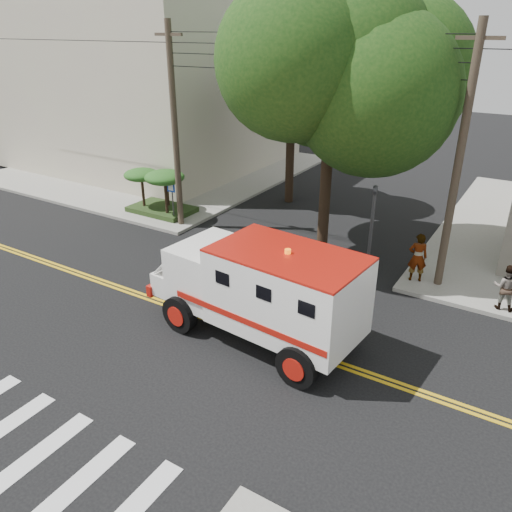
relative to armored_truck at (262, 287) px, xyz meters
The scene contains 13 objects.
ground 3.05m from the armored_truck, behind, with size 100.00×100.00×0.00m, color black.
sidewalk_nw 20.99m from the armored_truck, 139.82° to the left, with size 17.00×17.00×0.15m, color gray.
building_left 23.66m from the armored_truck, 140.17° to the left, with size 16.00×14.00×10.00m, color beige.
utility_pole_left 10.43m from the armored_truck, 143.42° to the left, with size 0.28×0.28×9.00m, color #382D23.
utility_pole_right 7.78m from the armored_truck, 58.40° to the left, with size 0.28×0.28×9.00m, color #382D23.
tree_main 8.27m from the armored_truck, 95.03° to the left, with size 6.08×5.70×9.85m.
tree_left 13.47m from the armored_truck, 113.66° to the left, with size 4.48×4.20×7.70m.
traffic_signal 5.77m from the armored_truck, 76.79° to the left, with size 0.15×0.18×3.60m.
accessibility_sign 10.66m from the armored_truck, 144.59° to the left, with size 0.45×0.10×2.02m.
palm_planter 11.93m from the armored_truck, 146.26° to the left, with size 3.52×2.63×2.36m.
armored_truck is the anchor object (origin of this frame).
pedestrian_a 6.75m from the armored_truck, 63.33° to the left, with size 0.68×0.44×1.86m, color gray.
pedestrian_b 8.22m from the armored_truck, 42.29° to the left, with size 0.77×0.60×1.58m, color gray.
Camera 1 is at (9.10, -11.05, 8.74)m, focal length 35.00 mm.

